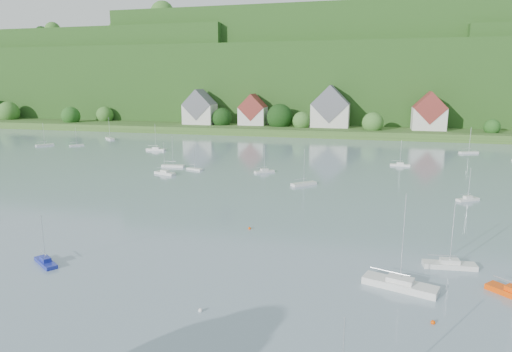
{
  "coord_description": "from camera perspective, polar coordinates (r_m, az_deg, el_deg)",
  "views": [
    {
      "loc": [
        22.54,
        -8.31,
        22.21
      ],
      "look_at": [
        0.96,
        75.0,
        4.0
      ],
      "focal_mm": 31.27,
      "sensor_mm": 36.0,
      "label": 1
    }
  ],
  "objects": [
    {
      "name": "far_shore_strip",
      "position": [
        210.55,
        8.35,
        6.18
      ],
      "size": [
        600.0,
        60.0,
        3.0
      ],
      "primitive_type": "cube",
      "color": "#32531F",
      "rests_on": "ground"
    },
    {
      "name": "forested_ridge",
      "position": [
        277.76,
        10.17,
        11.9
      ],
      "size": [
        620.0,
        181.22,
        69.89
      ],
      "color": "#204516",
      "rests_on": "ground"
    },
    {
      "name": "village_building_0",
      "position": [
        210.52,
        -7.2,
        8.4
      ],
      "size": [
        14.0,
        10.4,
        16.0
      ],
      "color": "beige",
      "rests_on": "far_shore_strip"
    },
    {
      "name": "village_building_1",
      "position": [
        204.63,
        -0.39,
        8.17
      ],
      "size": [
        12.0,
        9.36,
        14.0
      ],
      "color": "beige",
      "rests_on": "far_shore_strip"
    },
    {
      "name": "village_building_2",
      "position": [
        197.45,
        9.5,
        8.32
      ],
      "size": [
        16.0,
        11.44,
        18.0
      ],
      "color": "beige",
      "rests_on": "far_shore_strip"
    },
    {
      "name": "village_building_3",
      "position": [
        196.02,
        21.25,
        7.41
      ],
      "size": [
        13.0,
        10.4,
        15.5
      ],
      "color": "beige",
      "rests_on": "far_shore_strip"
    },
    {
      "name": "near_sailboat_1",
      "position": [
        62.02,
        -25.32,
        -9.85
      ],
      "size": [
        4.72,
        3.68,
        6.41
      ],
      "rotation": [
        0.0,
        0.0,
        -0.57
      ],
      "color": "navy",
      "rests_on": "ground"
    },
    {
      "name": "near_sailboat_3",
      "position": [
        60.16,
        23.52,
        -10.31
      ],
      "size": [
        6.32,
        2.32,
        8.34
      ],
      "rotation": [
        0.0,
        0.0,
        0.1
      ],
      "color": "silver",
      "rests_on": "ground"
    },
    {
      "name": "near_sailboat_4",
      "position": [
        52.64,
        17.93,
        -13.0
      ],
      "size": [
        8.23,
        4.54,
        10.7
      ],
      "rotation": [
        0.0,
        0.0,
        -0.31
      ],
      "color": "silver",
      "rests_on": "ground"
    },
    {
      "name": "mooring_buoy_1",
      "position": [
        46.27,
        -7.11,
        -16.83
      ],
      "size": [
        0.44,
        0.44,
        0.44
      ],
      "primitive_type": "sphere",
      "color": "silver",
      "rests_on": "ground"
    },
    {
      "name": "mooring_buoy_2",
      "position": [
        47.04,
        21.69,
        -17.14
      ],
      "size": [
        0.43,
        0.43,
        0.43
      ],
      "primitive_type": "sphere",
      "color": "#EF4500",
      "rests_on": "ground"
    },
    {
      "name": "mooring_buoy_3",
      "position": [
        69.11,
        -0.83,
        -6.8
      ],
      "size": [
        0.43,
        0.43,
        0.43
      ],
      "primitive_type": "sphere",
      "color": "#EF4500",
      "rests_on": "ground"
    },
    {
      "name": "far_sailboat_cluster",
      "position": [
        128.24,
        7.89,
        2.03
      ],
      "size": [
        203.06,
        69.97,
        8.71
      ],
      "color": "silver",
      "rests_on": "ground"
    }
  ]
}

